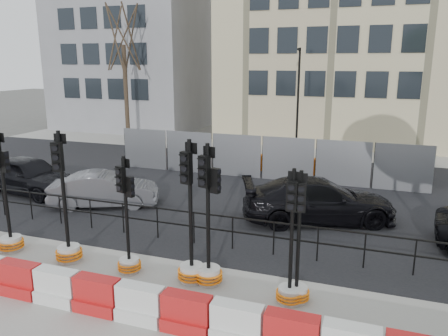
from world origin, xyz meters
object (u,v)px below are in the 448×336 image
at_px(car_c, 319,200).
at_px(traffic_signal_d, 128,246).
at_px(traffic_signal_h, 297,276).
at_px(car_a, 29,175).

bearing_deg(car_c, traffic_signal_d, 121.73).
xyz_separation_m(traffic_signal_h, car_a, (-11.81, 4.64, 0.14)).
bearing_deg(car_a, traffic_signal_h, -104.07).
height_order(traffic_signal_d, traffic_signal_h, traffic_signal_d).
bearing_deg(traffic_signal_d, traffic_signal_h, 17.40).
distance_m(traffic_signal_d, car_c, 6.70).
height_order(traffic_signal_d, car_c, traffic_signal_d).
bearing_deg(car_a, traffic_signal_d, -114.45).
xyz_separation_m(traffic_signal_h, car_c, (-0.24, 5.31, 0.11)).
distance_m(traffic_signal_d, car_a, 8.85).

